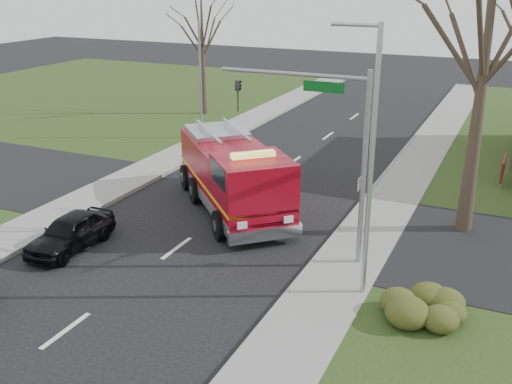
% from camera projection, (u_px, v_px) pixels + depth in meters
% --- Properties ---
extents(ground, '(120.00, 120.00, 0.00)m').
position_uv_depth(ground, '(177.00, 248.00, 22.25)').
color(ground, black).
rests_on(ground, ground).
extents(sidewalk_right, '(2.40, 80.00, 0.15)m').
position_uv_depth(sidewalk_right, '(337.00, 280.00, 19.80)').
color(sidewalk_right, gray).
rests_on(sidewalk_right, ground).
extents(sidewalk_left, '(2.40, 80.00, 0.15)m').
position_uv_depth(sidewalk_left, '(48.00, 220.00, 24.65)').
color(sidewalk_left, gray).
rests_on(sidewalk_left, ground).
extents(health_center_sign, '(0.12, 2.00, 1.40)m').
position_uv_depth(health_center_sign, '(503.00, 168.00, 28.51)').
color(health_center_sign, '#561414').
rests_on(health_center_sign, ground).
extents(hedge_corner, '(2.80, 2.00, 0.90)m').
position_uv_depth(hedge_corner, '(418.00, 299.00, 17.68)').
color(hedge_corner, '#313914').
rests_on(hedge_corner, lawn_right).
extents(bare_tree_near, '(6.00, 6.00, 12.00)m').
position_uv_depth(bare_tree_near, '(487.00, 40.00, 21.11)').
color(bare_tree_near, '#32281D').
rests_on(bare_tree_near, ground).
extents(bare_tree_left, '(4.50, 4.50, 9.00)m').
position_uv_depth(bare_tree_left, '(202.00, 36.00, 41.32)').
color(bare_tree_left, '#32281D').
rests_on(bare_tree_left, ground).
extents(traffic_signal_mast, '(5.29, 0.18, 6.80)m').
position_uv_depth(traffic_signal_mast, '(328.00, 131.00, 19.87)').
color(traffic_signal_mast, gray).
rests_on(traffic_signal_mast, ground).
extents(streetlight_pole, '(1.48, 0.16, 8.40)m').
position_uv_depth(streetlight_pole, '(370.00, 158.00, 17.47)').
color(streetlight_pole, '#B7BABF').
rests_on(streetlight_pole, ground).
extents(utility_pole_far, '(0.14, 0.14, 7.00)m').
position_uv_depth(utility_pole_far, '(200.00, 83.00, 35.66)').
color(utility_pole_far, gray).
rests_on(utility_pole_far, ground).
extents(fire_engine, '(7.68, 7.94, 3.33)m').
position_uv_depth(fire_engine, '(234.00, 177.00, 25.34)').
color(fire_engine, maroon).
rests_on(fire_engine, ground).
extents(parked_car_maroon, '(1.59, 3.88, 1.32)m').
position_uv_depth(parked_car_maroon, '(70.00, 232.00, 22.04)').
color(parked_car_maroon, black).
rests_on(parked_car_maroon, ground).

